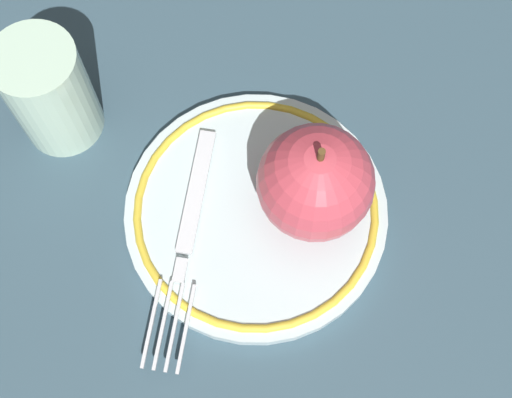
# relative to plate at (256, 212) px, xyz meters

# --- Properties ---
(ground_plane) EXTENTS (2.00, 2.00, 0.00)m
(ground_plane) POSITION_rel_plate_xyz_m (-0.01, -0.01, -0.01)
(ground_plane) COLOR #36505E
(plate) EXTENTS (0.19, 0.19, 0.01)m
(plate) POSITION_rel_plate_xyz_m (0.00, 0.00, 0.00)
(plate) COLOR silver
(plate) RESTS_ON ground_plane
(apple_red_whole) EXTENTS (0.08, 0.08, 0.09)m
(apple_red_whole) POSITION_rel_plate_xyz_m (-0.04, -0.01, 0.05)
(apple_red_whole) COLOR #CB4352
(apple_red_whole) RESTS_ON plate
(fork) EXTENTS (0.03, 0.18, 0.00)m
(fork) POSITION_rel_plate_xyz_m (0.05, 0.03, 0.01)
(fork) COLOR silver
(fork) RESTS_ON plate
(drinking_glass) EXTENTS (0.06, 0.06, 0.09)m
(drinking_glass) POSITION_rel_plate_xyz_m (0.16, -0.06, 0.04)
(drinking_glass) COLOR silver
(drinking_glass) RESTS_ON ground_plane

